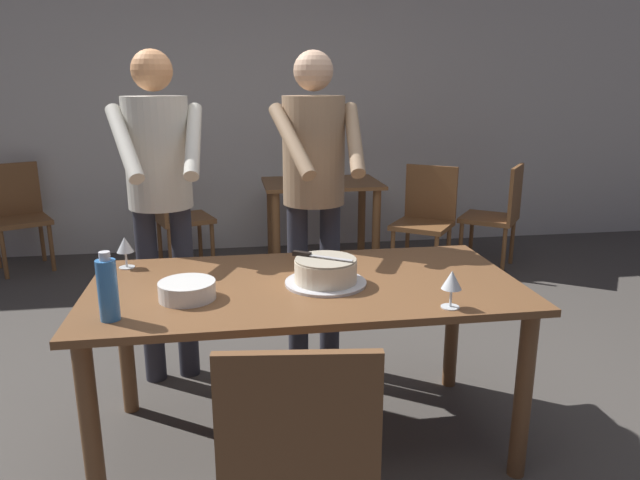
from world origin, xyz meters
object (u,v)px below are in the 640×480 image
Objects in this scene: wine_glass_far at (125,246)px; background_chair_2 at (425,216)px; cake_on_platter at (326,272)px; water_bottle at (108,289)px; background_chair_0 at (175,213)px; cake_knife at (310,255)px; plate_stack at (187,290)px; background_chair_3 at (18,212)px; person_standing_beside at (160,183)px; wine_glass_near at (452,281)px; background_chair_1 at (498,212)px; person_cutting_cake at (314,180)px; main_dining_table at (305,305)px; chair_near_side at (299,460)px; background_table at (322,200)px.

background_chair_2 reaches higher than wine_glass_far.
cake_on_platter is 1.36× the size of water_bottle.
background_chair_0 is at bearing 107.31° from cake_on_platter.
cake_knife is at bearing 145.63° from cake_on_platter.
background_chair_3 is at bearing 118.11° from plate_stack.
cake_knife is 0.26× the size of background_chair_2.
background_chair_0 is (-0.03, 2.98, -0.37)m from water_bottle.
plate_stack is at bearing -78.39° from person_standing_beside.
cake_on_platter is 0.54m from wine_glass_near.
plate_stack is 3.44m from background_chair_1.
cake_on_platter is 1.06m from person_standing_beside.
person_standing_beside is at bearing 137.18° from wine_glass_near.
person_cutting_cake reaches higher than cake_knife.
plate_stack is at bearing -171.10° from cake_on_platter.
background_chair_0 is 1.00× the size of background_chair_2.
main_dining_table is 0.82m from water_bottle.
water_bottle is 3.75m from background_chair_1.
chair_near_side and background_chair_3 have the same top height.
wine_glass_far is at bearing -62.90° from background_chair_3.
plate_stack is (-0.56, -0.09, -0.02)m from cake_on_platter.
cake_on_platter is at bearing -44.97° from person_standing_beside.
background_chair_1 is at bearing 44.46° from plate_stack.
wine_glass_near is 0.16× the size of background_chair_3.
person_cutting_cake is 1.72× the size of background_table.
person_standing_beside is 1.71m from chair_near_side.
wine_glass_near is at bearing -89.87° from background_table.
background_chair_3 is (-1.33, 0.23, 0.00)m from background_chair_0.
person_standing_beside is at bearing 101.61° from plate_stack.
plate_stack is at bearing 33.43° from water_bottle.
background_chair_2 is at bearing 42.52° from wine_glass_far.
person_standing_beside is at bearing -86.46° from background_chair_0.
background_table is (1.26, 2.30, -0.28)m from wine_glass_far.
background_chair_0 is at bearing 95.90° from plate_stack.
cake_on_platter is 1.55× the size of plate_stack.
wine_glass_far is (-0.77, 0.33, 0.20)m from main_dining_table.
water_bottle is 0.28× the size of background_chair_2.
person_cutting_cake reaches higher than wine_glass_far.
cake_knife is at bearing -53.91° from background_chair_3.
background_chair_0 is (-0.79, 2.68, -0.37)m from cake_knife.
cake_knife is 0.26× the size of chair_near_side.
background_table is at bearing 79.87° from cake_knife.
chair_near_side reaches higher than wine_glass_near.
person_cutting_cake reaches higher than background_chair_0.
person_standing_beside reaches higher than background_chair_2.
person_cutting_cake is at bearing -66.01° from background_chair_0.
main_dining_table is 3.02m from background_chair_1.
cake_on_platter is 2.59m from background_chair_2.
wine_glass_far is at bearing -144.55° from background_chair_1.
background_table is 1.11× the size of background_chair_2.
wine_glass_near is 0.16× the size of background_chair_2.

